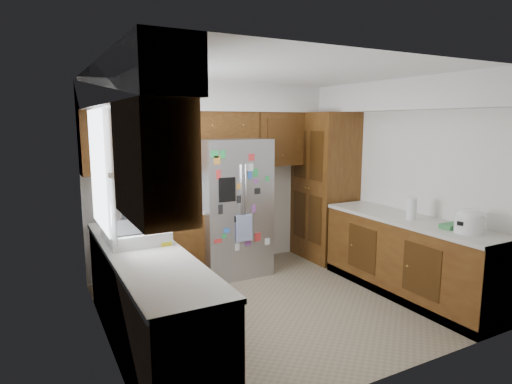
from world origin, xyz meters
TOP-DOWN VIEW (x-y plane):
  - floor at (0.00, 0.00)m, footprint 3.60×3.60m
  - room_shell at (-0.11, 0.36)m, footprint 3.64×3.24m
  - left_counter_run at (-1.36, 0.03)m, footprint 1.36×3.20m
  - right_counter_run at (1.50, -0.47)m, footprint 0.63×2.25m
  - pantry at (1.50, 1.15)m, footprint 0.60×0.90m
  - fridge at (-0.00, 1.20)m, footprint 0.90×0.79m
  - bridge_cabinet at (0.00, 1.43)m, footprint 0.96×0.34m
  - fridge_top_items at (-0.03, 1.45)m, footprint 0.61×0.30m
  - sink_assembly at (-1.50, 0.10)m, footprint 0.52×0.70m
  - left_counter_clutter at (-1.46, 0.84)m, footprint 0.38×0.81m
  - rice_cooker at (1.50, -1.21)m, footprint 0.29×0.28m
  - paper_towel at (1.45, -0.52)m, footprint 0.11×0.11m

SIDE VIEW (x-z plane):
  - floor at x=0.00m, z-range 0.00..0.00m
  - right_counter_run at x=1.50m, z-range -0.04..0.88m
  - left_counter_run at x=-1.36m, z-range -0.03..0.89m
  - fridge at x=0.00m, z-range 0.00..1.80m
  - sink_assembly at x=-1.50m, z-range 0.80..1.17m
  - paper_towel at x=1.45m, z-range 0.92..1.17m
  - rice_cooker at x=1.50m, z-range 0.92..1.17m
  - left_counter_clutter at x=-1.46m, z-range 0.86..1.24m
  - pantry at x=1.50m, z-range 0.00..2.15m
  - room_shell at x=-0.11m, z-range 0.56..3.08m
  - bridge_cabinet at x=0.00m, z-range 1.80..2.15m
  - fridge_top_items at x=-0.03m, z-range 2.15..2.39m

